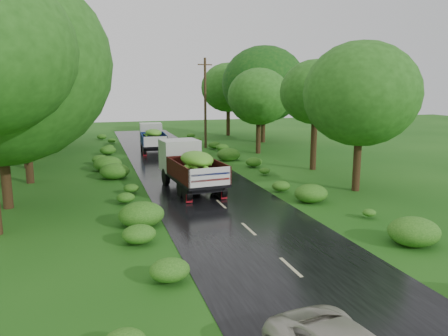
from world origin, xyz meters
name	(u,v)px	position (x,y,z in m)	size (l,w,h in m)	color
ground	(291,268)	(0.00, 0.00, 0.00)	(120.00, 120.00, 0.00)	#164A0F
road	(241,222)	(0.00, 5.00, 0.01)	(6.50, 80.00, 0.02)	black
road_lines	(234,215)	(0.00, 6.00, 0.02)	(0.12, 69.60, 0.00)	#BFB78C
truck_near	(189,164)	(-0.82, 11.53, 1.49)	(2.76, 6.42, 2.63)	black
truck_far	(152,136)	(-0.85, 26.62, 1.35)	(2.30, 5.78, 2.39)	black
utility_pole	(205,102)	(4.25, 27.48, 4.27)	(1.44, 0.44, 8.29)	#382616
trees_left	(24,67)	(-10.31, 22.00, 7.06)	(6.54, 33.96, 9.84)	black
trees_right	(271,90)	(9.28, 23.77, 5.44)	(6.88, 31.64, 7.78)	black
shrubs	(194,174)	(0.00, 14.00, 0.35)	(11.90, 44.00, 0.70)	#205815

